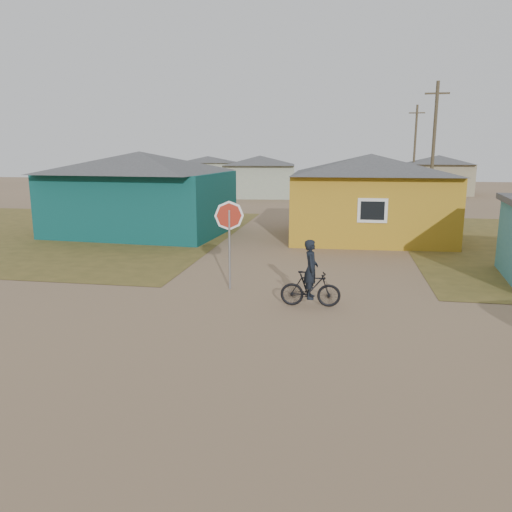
% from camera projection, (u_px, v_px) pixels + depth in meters
% --- Properties ---
extents(ground, '(120.00, 120.00, 0.00)m').
position_uv_depth(ground, '(275.00, 347.00, 10.48)').
color(ground, '#8D6E51').
extents(grass_nw, '(20.00, 18.00, 0.00)m').
position_uv_depth(grass_nw, '(37.00, 231.00, 25.36)').
color(grass_nw, brown).
rests_on(grass_nw, ground).
extents(house_teal, '(8.93, 7.08, 4.00)m').
position_uv_depth(house_teal, '(141.00, 192.00, 24.49)').
color(house_teal, '#0A3837').
rests_on(house_teal, ground).
extents(house_yellow, '(7.72, 6.76, 3.90)m').
position_uv_depth(house_yellow, '(369.00, 195.00, 23.13)').
color(house_yellow, '#AC7F1A').
rests_on(house_yellow, ground).
extents(house_pale_west, '(7.04, 6.15, 3.60)m').
position_uv_depth(house_pale_west, '(260.00, 176.00, 43.86)').
color(house_pale_west, '#949D87').
rests_on(house_pale_west, ground).
extents(house_beige_east, '(6.95, 6.05, 3.60)m').
position_uv_depth(house_beige_east, '(438.00, 174.00, 46.95)').
color(house_beige_east, gray).
rests_on(house_beige_east, ground).
extents(house_pale_north, '(6.28, 5.81, 3.40)m').
position_uv_depth(house_pale_north, '(208.00, 171.00, 56.80)').
color(house_pale_north, '#949D87').
rests_on(house_pale_north, ground).
extents(utility_pole_near, '(1.40, 0.20, 8.00)m').
position_uv_depth(utility_pole_near, '(433.00, 149.00, 29.72)').
color(utility_pole_near, '#473D2B').
rests_on(utility_pole_near, ground).
extents(utility_pole_far, '(1.40, 0.20, 8.00)m').
position_uv_depth(utility_pole_far, '(415.00, 149.00, 44.97)').
color(utility_pole_far, '#473D2B').
rests_on(utility_pole_far, ground).
extents(stop_sign, '(0.86, 0.08, 2.63)m').
position_uv_depth(stop_sign, '(229.00, 225.00, 14.48)').
color(stop_sign, gray).
rests_on(stop_sign, ground).
extents(cyclist, '(1.60, 0.59, 1.79)m').
position_uv_depth(cyclist, '(311.00, 282.00, 13.11)').
color(cyclist, black).
rests_on(cyclist, ground).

